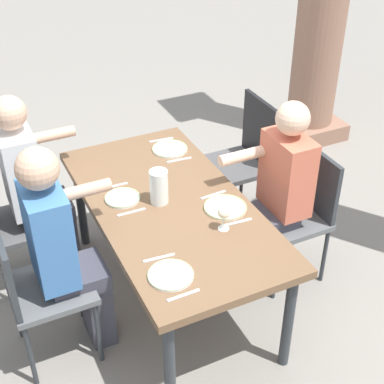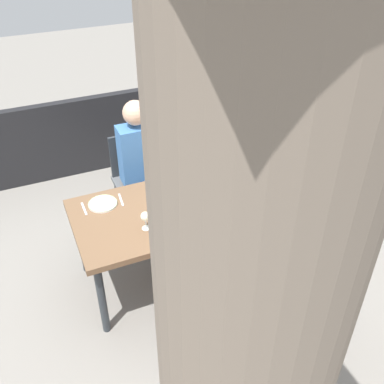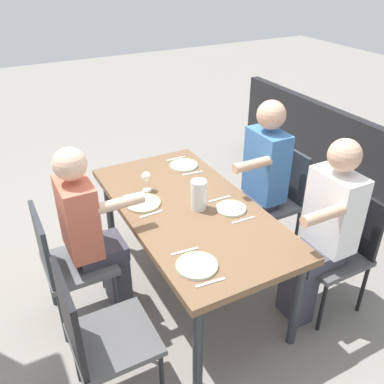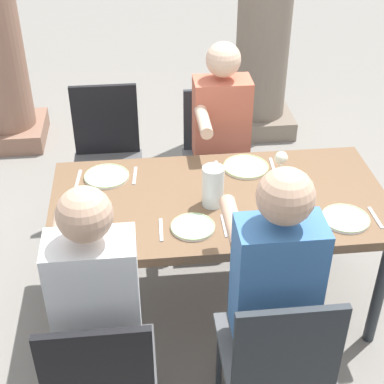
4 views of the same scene
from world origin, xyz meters
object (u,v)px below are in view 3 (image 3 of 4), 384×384
Objects in this scene: diner_man_white at (259,179)px; dining_table at (189,215)px; chair_west_north at (96,334)px; chair_mid_north at (66,259)px; plate_0 at (197,265)px; plate_1 at (231,208)px; plate_2 at (143,203)px; diner_woman_green at (323,229)px; diner_guest_third at (91,230)px; chair_mid_south at (275,194)px; plate_3 at (184,165)px; chair_west_south at (339,244)px; wine_glass_2 at (146,177)px; water_pitcher at (199,196)px.

dining_table is at bearing 99.55° from diner_man_white.
chair_west_north is 1.06× the size of chair_mid_north.
plate_1 is (0.41, -0.49, 0.00)m from plate_0.
chair_mid_north is at bearing 41.11° from plate_0.
chair_west_north is at bearing 142.86° from plate_2.
diner_guest_third is (0.71, 1.33, -0.02)m from diner_woman_green.
dining_table is 0.67m from diner_guest_third.
plate_1 is (0.43, -1.09, 0.20)m from chair_west_north.
plate_3 is at bearing 52.94° from chair_mid_south.
chair_west_south is at bearing -124.94° from plate_1.
chair_mid_north is at bearing 67.40° from chair_west_south.
diner_man_white is 5.37× the size of plate_2.
wine_glass_2 is at bearing -71.27° from chair_mid_north.
plate_2 is (0.07, -0.40, 0.06)m from diner_guest_third.
water_pitcher is at bearing -132.69° from dining_table.
chair_west_south is at bearing -124.76° from plate_2.
dining_table is 0.87m from chair_mid_south.
diner_man_white reaches higher than plate_3.
wine_glass_2 is at bearing 25.88° from dining_table.
chair_mid_south reaches higher than wine_glass_2.
diner_guest_third is 5.36× the size of plate_0.
wine_glass_2 is at bearing 47.32° from chair_west_south.
chair_mid_north is 4.25× the size of water_pitcher.
chair_west_south is 1.39m from plate_2.
dining_table is 7.13× the size of plate_0.
diner_guest_third is at bearing 61.91° from diner_woman_green.
wine_glass_2 is at bearing 41.47° from diner_woman_green.
plate_1 is at bearing -141.67° from wine_glass_2.
dining_table is 1.93× the size of chair_west_south.
chair_west_north is 1.04× the size of chair_mid_south.
wine_glass_2 reaches higher than plate_2.
wine_glass_2 is (0.24, -0.50, 0.16)m from diner_guest_third.
diner_guest_third is at bearing 77.61° from water_pitcher.
diner_man_white is at bearing -65.13° from chair_west_north.
plate_1 and plate_2 have the same top height.
chair_west_north is 1.54m from diner_woman_green.
diner_guest_third is (-0.00, 1.33, -0.04)m from diner_man_white.
water_pitcher is at bearing 48.19° from diner_woman_green.
chair_west_north reaches higher than chair_west_south.
chair_mid_south is (0.12, -0.85, -0.13)m from dining_table.
chair_west_south reaches higher than dining_table.
diner_man_white is 8.99× the size of wine_glass_2.
dining_table is 1.80× the size of chair_west_north.
water_pitcher is (-0.39, -0.22, -0.01)m from wine_glass_2.
chair_mid_south is 1.53m from diner_guest_third.
chair_west_south is 1.34m from plate_3.
diner_guest_third is 5.55× the size of plate_3.
plate_1 is (0.44, 0.43, 0.04)m from diner_woman_green.
plate_3 is (1.17, 0.61, 0.24)m from chair_west_south.
diner_guest_third reaches higher than dining_table.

